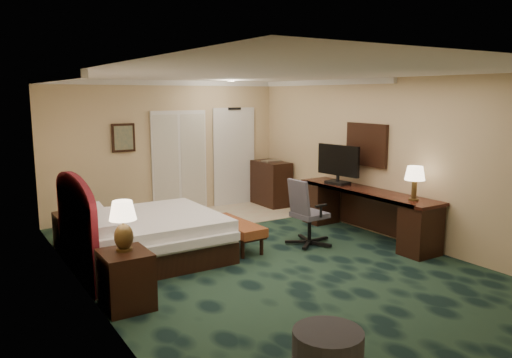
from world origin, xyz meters
TOP-DOWN VIEW (x-y plane):
  - floor at (0.00, 0.00)m, footprint 5.00×7.50m
  - ceiling at (0.00, 0.00)m, footprint 5.00×7.50m
  - wall_back at (0.00, 3.75)m, footprint 5.00×0.00m
  - wall_left at (-2.50, 0.00)m, footprint 0.00×7.50m
  - wall_right at (2.50, 0.00)m, footprint 0.00×7.50m
  - crown_molding at (0.00, 0.00)m, footprint 5.00×7.50m
  - tile_patch at (0.90, 2.90)m, footprint 3.20×1.70m
  - headboard at (-2.44, 1.00)m, footprint 0.12×2.00m
  - entry_door at (1.55, 3.72)m, footprint 1.02×0.06m
  - closet_doors at (0.25, 3.71)m, footprint 1.20×0.06m
  - wall_art at (-0.90, 3.71)m, footprint 0.45×0.06m
  - wall_mirror at (2.46, 0.60)m, footprint 0.05×0.95m
  - bed at (-1.38, 1.17)m, footprint 2.04×1.89m
  - nightstand_near at (-2.22, -0.37)m, footprint 0.53×0.61m
  - nightstand_far at (-2.25, 2.32)m, footprint 0.45×0.52m
  - lamp_near at (-2.20, -0.32)m, footprint 0.33×0.33m
  - lamp_far at (-2.25, 2.35)m, footprint 0.34×0.34m
  - bed_bench at (-0.04, 0.93)m, footprint 0.47×1.27m
  - ottoman at (-1.22, -2.74)m, footprint 0.72×0.72m
  - desk at (2.17, 0.28)m, footprint 0.61×2.85m
  - tv at (2.14, 0.96)m, footprint 0.21×0.92m
  - desk_lamp at (2.18, -0.73)m, footprint 0.34×0.34m
  - desk_chair at (1.08, 0.43)m, footprint 0.67×0.64m
  - minibar at (2.19, 3.20)m, footprint 0.51×0.92m

SIDE VIEW (x-z plane):
  - floor at x=0.00m, z-range 0.00..0.00m
  - tile_patch at x=0.90m, z-range 0.00..0.01m
  - bed_bench at x=-0.04m, z-range 0.00..0.43m
  - ottoman at x=-1.22m, z-range 0.00..0.44m
  - nightstand_far at x=-2.25m, z-range 0.00..0.56m
  - bed at x=-1.38m, z-range 0.00..0.65m
  - nightstand_near at x=-2.22m, z-range 0.00..0.66m
  - desk at x=2.17m, z-range 0.00..0.82m
  - minibar at x=2.19m, z-range 0.00..0.98m
  - desk_chair at x=1.08m, z-range 0.00..1.10m
  - headboard at x=-2.44m, z-range 0.00..1.40m
  - lamp_far at x=-2.25m, z-range 0.56..1.17m
  - lamp_near at x=-2.20m, z-range 0.66..1.24m
  - entry_door at x=1.55m, z-range -0.04..2.14m
  - closet_doors at x=0.25m, z-range 0.00..2.10m
  - desk_lamp at x=2.18m, z-range 0.82..1.36m
  - tv at x=2.14m, z-range 0.82..1.53m
  - wall_back at x=0.00m, z-range 0.00..2.70m
  - wall_left at x=-2.50m, z-range 0.00..2.70m
  - wall_right at x=2.50m, z-range 0.00..2.70m
  - wall_mirror at x=2.46m, z-range 1.18..1.93m
  - wall_art at x=-0.90m, z-range 1.33..1.88m
  - crown_molding at x=0.00m, z-range 2.60..2.70m
  - ceiling at x=0.00m, z-range 2.70..2.70m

